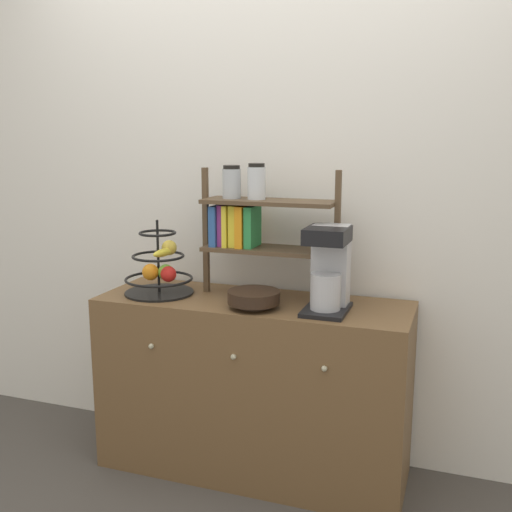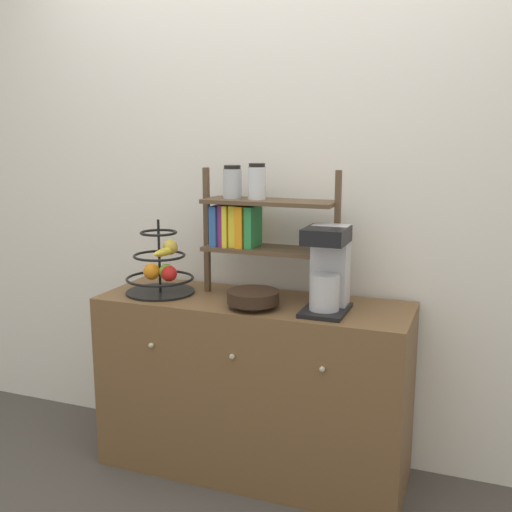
# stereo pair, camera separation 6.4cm
# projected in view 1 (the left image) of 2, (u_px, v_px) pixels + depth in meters

# --- Properties ---
(ground_plane) EXTENTS (12.00, 12.00, 0.00)m
(ground_plane) POSITION_uv_depth(u_px,v_px,m) (235.00, 495.00, 2.59)
(ground_plane) COLOR #47423D
(wall_back) EXTENTS (7.00, 0.05, 2.60)m
(wall_back) POSITION_uv_depth(u_px,v_px,m) (273.00, 185.00, 2.81)
(wall_back) COLOR silver
(wall_back) RESTS_ON ground_plane
(sideboard) EXTENTS (1.39, 0.48, 0.81)m
(sideboard) POSITION_uv_depth(u_px,v_px,m) (253.00, 386.00, 2.73)
(sideboard) COLOR brown
(sideboard) RESTS_ON ground_plane
(coffee_maker) EXTENTS (0.18, 0.25, 0.36)m
(coffee_maker) POSITION_uv_depth(u_px,v_px,m) (329.00, 268.00, 2.47)
(coffee_maker) COLOR black
(coffee_maker) RESTS_ON sideboard
(fruit_stand) EXTENTS (0.32, 0.32, 0.34)m
(fruit_stand) POSITION_uv_depth(u_px,v_px,m) (160.00, 270.00, 2.73)
(fruit_stand) COLOR black
(fruit_stand) RESTS_ON sideboard
(wooden_bowl) EXTENTS (0.22, 0.22, 0.07)m
(wooden_bowl) POSITION_uv_depth(u_px,v_px,m) (254.00, 298.00, 2.52)
(wooden_bowl) COLOR black
(wooden_bowl) RESTS_ON sideboard
(shelf_hutch) EXTENTS (0.63, 0.20, 0.60)m
(shelf_hutch) POSITION_uv_depth(u_px,v_px,m) (251.00, 219.00, 2.66)
(shelf_hutch) COLOR brown
(shelf_hutch) RESTS_ON sideboard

